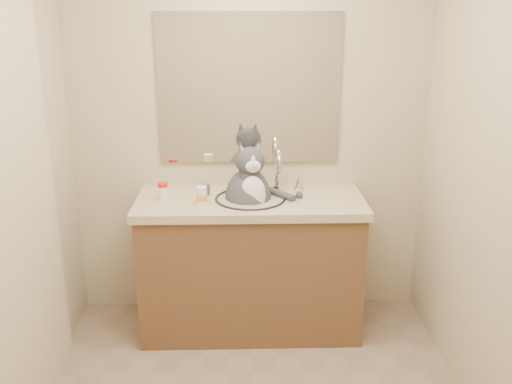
# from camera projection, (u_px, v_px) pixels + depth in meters

# --- Properties ---
(room) EXTENTS (2.22, 2.52, 2.42)m
(room) POSITION_uv_depth(u_px,v_px,m) (254.00, 193.00, 2.33)
(room) COLOR gray
(room) RESTS_ON ground
(vanity) EXTENTS (1.34, 0.59, 1.12)m
(vanity) POSITION_uv_depth(u_px,v_px,m) (250.00, 261.00, 3.48)
(vanity) COLOR brown
(vanity) RESTS_ON ground
(mirror) EXTENTS (1.10, 0.02, 0.90)m
(mirror) POSITION_uv_depth(u_px,v_px,m) (249.00, 89.00, 3.43)
(mirror) COLOR white
(mirror) RESTS_ON room
(shower_curtain) EXTENTS (0.02, 1.30, 1.93)m
(shower_curtain) POSITION_uv_depth(u_px,v_px,m) (10.00, 225.00, 2.45)
(shower_curtain) COLOR beige
(shower_curtain) RESTS_ON ground
(cat) EXTENTS (0.45, 0.36, 0.55)m
(cat) POSITION_uv_depth(u_px,v_px,m) (249.00, 195.00, 3.36)
(cat) COLOR #404045
(cat) RESTS_ON vanity
(pill_bottle_redcap) EXTENTS (0.07, 0.07, 0.10)m
(pill_bottle_redcap) POSITION_uv_depth(u_px,v_px,m) (163.00, 191.00, 3.32)
(pill_bottle_redcap) COLOR white
(pill_bottle_redcap) RESTS_ON vanity
(pill_bottle_orange) EXTENTS (0.07, 0.07, 0.11)m
(pill_bottle_orange) POSITION_uv_depth(u_px,v_px,m) (201.00, 196.00, 3.23)
(pill_bottle_orange) COLOR white
(pill_bottle_orange) RESTS_ON vanity
(grey_canister) EXTENTS (0.06, 0.06, 0.07)m
(grey_canister) POSITION_uv_depth(u_px,v_px,m) (206.00, 190.00, 3.40)
(grey_canister) COLOR slate
(grey_canister) RESTS_ON vanity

